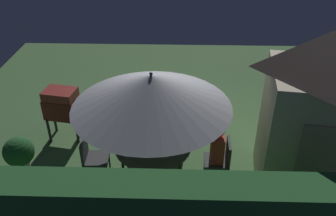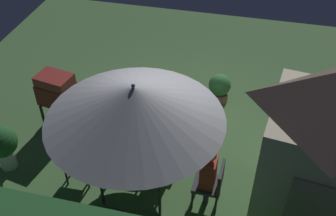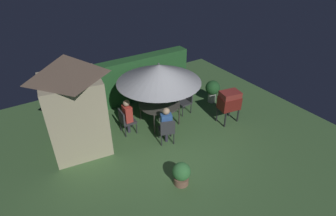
{
  "view_description": "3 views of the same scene",
  "coord_description": "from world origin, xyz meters",
  "px_view_note": "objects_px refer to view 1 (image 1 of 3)",
  "views": [
    {
      "loc": [
        -0.11,
        6.77,
        4.85
      ],
      "look_at": [
        0.07,
        0.76,
        1.15
      ],
      "focal_mm": 38.24,
      "sensor_mm": 36.0,
      "label": 1
    },
    {
      "loc": [
        -1.26,
        5.92,
        5.74
      ],
      "look_at": [
        0.07,
        0.41,
        1.02
      ],
      "focal_mm": 43.46,
      "sensor_mm": 36.0,
      "label": 2
    },
    {
      "loc": [
        -3.7,
        -5.36,
        5.49
      ],
      "look_at": [
        -0.01,
        0.39,
        1.26
      ],
      "focal_mm": 28.48,
      "sensor_mm": 36.0,
      "label": 3
    }
  ],
  "objects_px": {
    "patio_table": "(153,147)",
    "person_in_red": "(217,147)",
    "person_in_blue": "(174,114)",
    "potted_plant_by_shed": "(19,155)",
    "bbq_grill": "(62,104)",
    "potted_plant_by_grill": "(200,93)",
    "chair_toward_house": "(142,202)",
    "chair_toward_hedge": "(92,156)",
    "patio_umbrella": "(151,91)",
    "chair_near_shed": "(221,158)",
    "garden_shed": "(314,116)",
    "chair_far_side": "(176,122)"
  },
  "relations": [
    {
      "from": "potted_plant_by_shed",
      "to": "person_in_red",
      "type": "bearing_deg",
      "value": -179.04
    },
    {
      "from": "garden_shed",
      "to": "potted_plant_by_shed",
      "type": "xyz_separation_m",
      "value": [
        5.29,
        -0.04,
        -1.0
      ]
    },
    {
      "from": "chair_toward_hedge",
      "to": "chair_toward_house",
      "type": "height_order",
      "value": "same"
    },
    {
      "from": "chair_near_shed",
      "to": "chair_toward_hedge",
      "type": "relative_size",
      "value": 1.0
    },
    {
      "from": "garden_shed",
      "to": "chair_near_shed",
      "type": "bearing_deg",
      "value": -3.72
    },
    {
      "from": "chair_toward_house",
      "to": "potted_plant_by_grill",
      "type": "relative_size",
      "value": 1.34
    },
    {
      "from": "bbq_grill",
      "to": "chair_near_shed",
      "type": "bearing_deg",
      "value": 158.53
    },
    {
      "from": "chair_near_shed",
      "to": "potted_plant_by_shed",
      "type": "bearing_deg",
      "value": 0.89
    },
    {
      "from": "patio_table",
      "to": "garden_shed",
      "type": "bearing_deg",
      "value": 177.09
    },
    {
      "from": "bbq_grill",
      "to": "person_in_blue",
      "type": "xyz_separation_m",
      "value": [
        -2.45,
        0.22,
        -0.06
      ]
    },
    {
      "from": "chair_far_side",
      "to": "patio_table",
      "type": "bearing_deg",
      "value": 69.98
    },
    {
      "from": "garden_shed",
      "to": "patio_table",
      "type": "bearing_deg",
      "value": -2.91
    },
    {
      "from": "potted_plant_by_grill",
      "to": "person_in_red",
      "type": "distance_m",
      "value": 2.86
    },
    {
      "from": "patio_table",
      "to": "potted_plant_by_shed",
      "type": "distance_m",
      "value": 2.53
    },
    {
      "from": "bbq_grill",
      "to": "chair_far_side",
      "type": "distance_m",
      "value": 2.51
    },
    {
      "from": "chair_near_shed",
      "to": "potted_plant_by_grill",
      "type": "height_order",
      "value": "chair_near_shed"
    },
    {
      "from": "chair_toward_house",
      "to": "potted_plant_by_shed",
      "type": "xyz_separation_m",
      "value": [
        2.42,
        -1.09,
        0.04
      ]
    },
    {
      "from": "chair_toward_house",
      "to": "potted_plant_by_grill",
      "type": "bearing_deg",
      "value": -105.69
    },
    {
      "from": "chair_near_shed",
      "to": "chair_far_side",
      "type": "height_order",
      "value": "same"
    },
    {
      "from": "patio_table",
      "to": "person_in_blue",
      "type": "distance_m",
      "value": 1.12
    },
    {
      "from": "bbq_grill",
      "to": "person_in_red",
      "type": "bearing_deg",
      "value": 158.07
    },
    {
      "from": "patio_umbrella",
      "to": "person_in_red",
      "type": "distance_m",
      "value": 1.65
    },
    {
      "from": "patio_umbrella",
      "to": "chair_toward_hedge",
      "type": "xyz_separation_m",
      "value": [
        1.17,
        0.05,
        -1.39
      ]
    },
    {
      "from": "bbq_grill",
      "to": "person_in_blue",
      "type": "relative_size",
      "value": 0.95
    },
    {
      "from": "person_in_red",
      "to": "person_in_blue",
      "type": "relative_size",
      "value": 1.0
    },
    {
      "from": "person_in_blue",
      "to": "potted_plant_by_shed",
      "type": "bearing_deg",
      "value": 21.71
    },
    {
      "from": "chair_far_side",
      "to": "chair_toward_house",
      "type": "distance_m",
      "value": 2.38
    },
    {
      "from": "bbq_grill",
      "to": "potted_plant_by_grill",
      "type": "distance_m",
      "value": 3.47
    },
    {
      "from": "patio_table",
      "to": "person_in_blue",
      "type": "bearing_deg",
      "value": -110.02
    },
    {
      "from": "patio_table",
      "to": "person_in_red",
      "type": "height_order",
      "value": "person_in_red"
    },
    {
      "from": "garden_shed",
      "to": "patio_table",
      "type": "xyz_separation_m",
      "value": [
        2.76,
        -0.14,
        -0.84
      ]
    },
    {
      "from": "chair_near_shed",
      "to": "person_in_red",
      "type": "distance_m",
      "value": 0.28
    },
    {
      "from": "chair_near_shed",
      "to": "person_in_red",
      "type": "xyz_separation_m",
      "value": [
        0.09,
        -0.0,
        0.26
      ]
    },
    {
      "from": "chair_far_side",
      "to": "person_in_red",
      "type": "height_order",
      "value": "person_in_red"
    },
    {
      "from": "patio_umbrella",
      "to": "bbq_grill",
      "type": "bearing_deg",
      "value": -31.62
    },
    {
      "from": "chair_near_shed",
      "to": "person_in_blue",
      "type": "distance_m",
      "value": 1.44
    },
    {
      "from": "chair_toward_house",
      "to": "potted_plant_by_grill",
      "type": "distance_m",
      "value": 4.13
    },
    {
      "from": "garden_shed",
      "to": "bbq_grill",
      "type": "xyz_separation_m",
      "value": [
        4.83,
        -1.41,
        -0.71
      ]
    },
    {
      "from": "chair_toward_house",
      "to": "potted_plant_by_shed",
      "type": "bearing_deg",
      "value": -24.15
    },
    {
      "from": "garden_shed",
      "to": "chair_toward_hedge",
      "type": "bearing_deg",
      "value": -1.31
    },
    {
      "from": "garden_shed",
      "to": "chair_toward_house",
      "type": "relative_size",
      "value": 3.41
    },
    {
      "from": "garden_shed",
      "to": "person_in_blue",
      "type": "distance_m",
      "value": 2.77
    },
    {
      "from": "patio_table",
      "to": "chair_far_side",
      "type": "distance_m",
      "value": 1.22
    },
    {
      "from": "chair_toward_house",
      "to": "potted_plant_by_grill",
      "type": "xyz_separation_m",
      "value": [
        -1.12,
        -3.97,
        -0.17
      ]
    },
    {
      "from": "chair_far_side",
      "to": "person_in_blue",
      "type": "xyz_separation_m",
      "value": [
        0.03,
        0.08,
        0.26
      ]
    },
    {
      "from": "chair_toward_house",
      "to": "person_in_red",
      "type": "xyz_separation_m",
      "value": [
        -1.3,
        -1.15,
        0.26
      ]
    },
    {
      "from": "garden_shed",
      "to": "chair_far_side",
      "type": "height_order",
      "value": "garden_shed"
    },
    {
      "from": "chair_toward_hedge",
      "to": "person_in_blue",
      "type": "bearing_deg",
      "value": -144.55
    },
    {
      "from": "patio_table",
      "to": "potted_plant_by_grill",
      "type": "distance_m",
      "value": 2.99
    },
    {
      "from": "chair_near_shed",
      "to": "person_in_blue",
      "type": "xyz_separation_m",
      "value": [
        0.9,
        -1.1,
        0.26
      ]
    }
  ]
}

